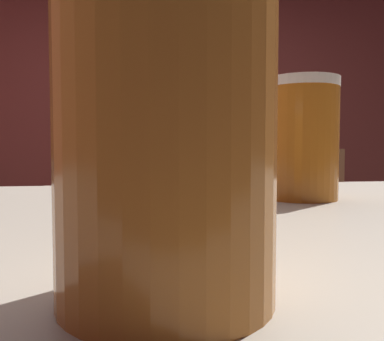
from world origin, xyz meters
The scene contains 12 objects.
wall_back centered at (0.00, 2.20, 1.35)m, with size 5.20×0.10×2.70m, color brown.
prep_counter centered at (0.35, 0.60, 0.46)m, with size 2.10×0.60×0.93m, color #4D352F.
back_shelf centered at (0.10, 1.92, 0.62)m, with size 0.98×0.36×1.24m, color #36373E.
bartender centered at (0.05, 0.14, 1.00)m, with size 0.45×0.53×1.72m.
knife_block centered at (0.86, 0.67, 1.03)m, with size 0.10×0.08×0.29m.
mixing_bowl centered at (-0.40, 0.67, 0.95)m, with size 0.17×0.17×0.05m, color #CD5334.
chefs_knife centered at (0.33, 0.55, 0.93)m, with size 0.24×0.03×0.01m, color silver.
pint_glass_near centered at (-0.04, -0.99, 1.14)m, with size 0.08×0.08×0.13m.
pint_glass_far centered at (-0.22, -1.27, 1.14)m, with size 0.08×0.08×0.13m.
bottle_olive_oil centered at (0.15, 1.94, 1.34)m, with size 0.06×0.06×0.26m.
bottle_soy centered at (0.45, 1.84, 1.33)m, with size 0.07×0.07×0.24m.
bottle_hot_sauce centered at (-0.32, 1.95, 1.31)m, with size 0.07×0.07×0.20m.
Camera 1 is at (-0.23, -1.42, 1.13)m, focal length 38.17 mm.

